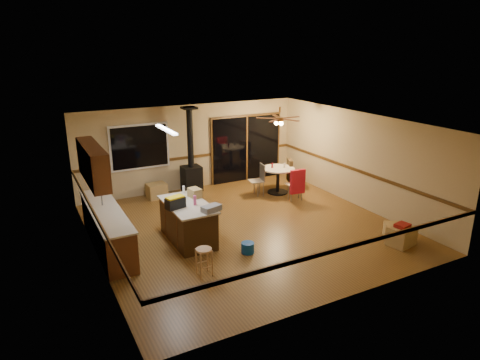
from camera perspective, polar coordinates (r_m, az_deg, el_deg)
floor at (r=10.59m, az=0.76°, el=-6.37°), size 7.00×7.00×0.00m
ceiling at (r=9.82m, az=0.82°, el=7.61°), size 7.00×7.00×0.00m
wall_back at (r=13.20m, az=-6.51°, el=4.37°), size 7.00×0.00×7.00m
wall_front at (r=7.45m, az=13.87°, el=-6.80°), size 7.00×0.00×7.00m
wall_left at (r=9.08m, az=-19.02°, el=-2.75°), size 0.00×7.00×7.00m
wall_right at (r=12.14m, az=15.48°, el=2.64°), size 0.00×7.00×7.00m
chair_rail at (r=10.22m, az=0.78°, el=-1.25°), size 7.00×7.00×0.08m
window at (r=12.63m, az=-13.24°, el=4.33°), size 1.72×0.10×1.32m
sliding_door at (r=14.00m, az=0.86°, el=4.20°), size 2.52×0.10×2.10m
lower_cabinets at (r=9.90m, az=-17.29°, el=-6.30°), size 0.60×3.00×0.86m
countertop at (r=9.73m, az=-17.53°, el=-3.88°), size 0.64×3.04×0.04m
upper_cabinets at (r=9.59m, az=-19.05°, el=2.09°), size 0.35×2.00×0.80m
kitchen_island at (r=9.84m, az=-6.96°, el=-5.59°), size 0.88×1.68×0.90m
wood_stove at (r=12.87m, az=-6.52°, el=1.39°), size 0.55×0.50×2.52m
ceiling_fan at (r=12.50m, az=5.30°, el=7.92°), size 0.24×0.24×0.55m
fluorescent_strip at (r=9.40m, az=-9.82°, el=6.64°), size 0.10×1.20×0.04m
toolbox_grey at (r=9.18m, az=-3.84°, el=-3.79°), size 0.46×0.34×0.13m
toolbox_black at (r=9.42m, az=-8.63°, el=-3.05°), size 0.46×0.32×0.23m
toolbox_yellow_lid at (r=9.38m, az=-8.66°, el=-2.29°), size 0.43×0.30×0.03m
box_on_island at (r=10.03m, az=-6.04°, el=-1.71°), size 0.28×0.35×0.21m
bottle_dark at (r=9.47m, az=-8.75°, el=-2.86°), size 0.10×0.10×0.26m
bottle_pink at (r=9.54m, az=-6.04°, el=-2.71°), size 0.09×0.09×0.22m
bottle_white at (r=10.33m, az=-7.52°, el=-1.27°), size 0.07×0.07×0.18m
bar_stool at (r=8.48m, az=-4.79°, el=-10.83°), size 0.40×0.40×0.57m
blue_bucket at (r=9.35m, az=1.03°, el=-9.02°), size 0.35×0.35×0.23m
dining_table at (r=12.89m, az=5.09°, el=0.56°), size 0.98×0.98×0.78m
glass_red at (r=12.80m, az=4.32°, el=1.96°), size 0.07×0.07×0.15m
glass_cream at (r=12.86m, az=5.92°, el=1.95°), size 0.08×0.08×0.14m
chair_left at (r=12.64m, az=2.62°, el=0.51°), size 0.47×0.47×0.51m
chair_near at (r=12.22m, az=7.63°, el=-0.20°), size 0.47×0.51×0.70m
chair_right at (r=13.25m, az=6.75°, el=1.27°), size 0.59×0.56×0.70m
box_under_window at (r=12.74m, az=-11.05°, el=-1.42°), size 0.57×0.47×0.43m
box_corner_a at (r=10.32m, az=20.69°, el=-6.99°), size 0.64×0.57×0.43m
box_corner_b at (r=10.61m, az=19.92°, el=-6.40°), size 0.57×0.55×0.36m
box_small_red at (r=10.22m, az=20.85°, el=-5.69°), size 0.35×0.31×0.08m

